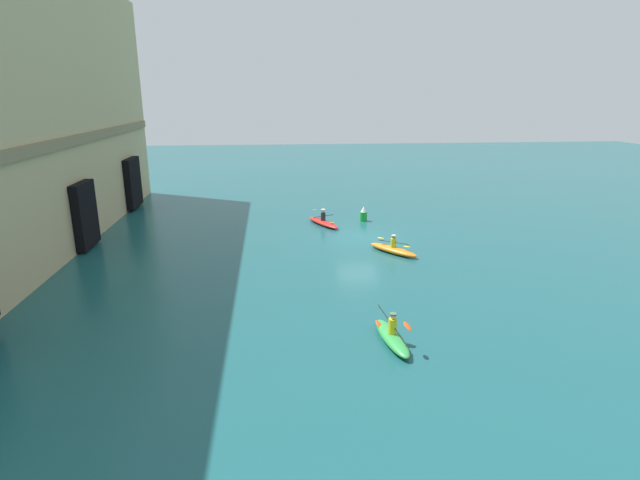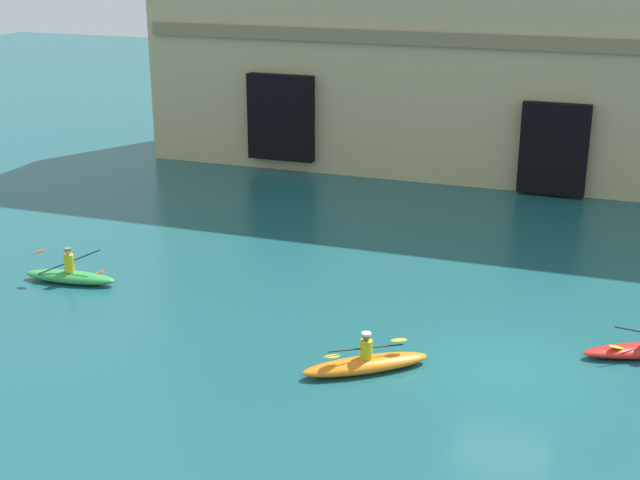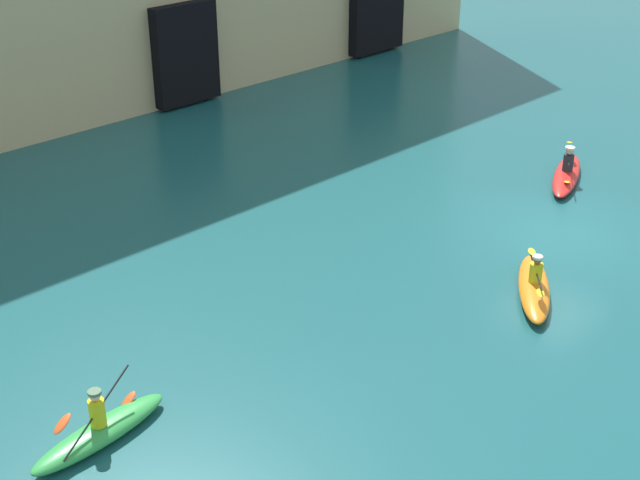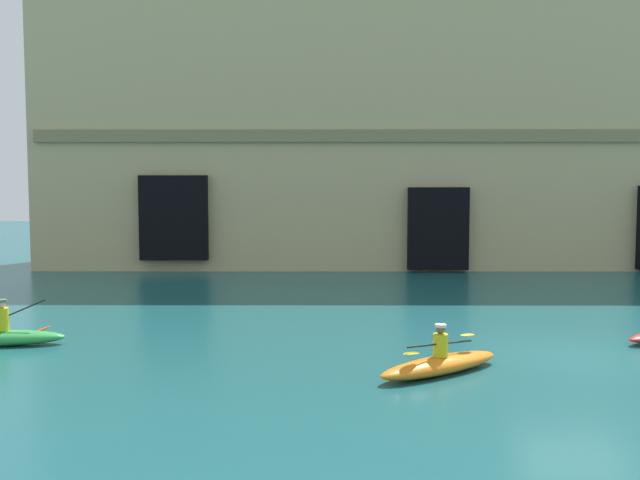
{
  "view_description": "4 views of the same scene",
  "coord_description": "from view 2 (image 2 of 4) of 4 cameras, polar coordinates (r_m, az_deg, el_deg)",
  "views": [
    {
      "loc": [
        -29.09,
        5.29,
        8.46
      ],
      "look_at": [
        -3.05,
        2.69,
        0.8
      ],
      "focal_mm": 28.0,
      "sensor_mm": 36.0,
      "label": 1
    },
    {
      "loc": [
        2.2,
        -20.16,
        10.23
      ],
      "look_at": [
        -6.44,
        4.2,
        1.21
      ],
      "focal_mm": 50.0,
      "sensor_mm": 36.0,
      "label": 2
    },
    {
      "loc": [
        -19.58,
        -10.9,
        10.73
      ],
      "look_at": [
        -6.11,
        2.96,
        0.88
      ],
      "focal_mm": 50.0,
      "sensor_mm": 36.0,
      "label": 3
    },
    {
      "loc": [
        -5.67,
        -15.83,
        3.9
      ],
      "look_at": [
        -5.79,
        3.74,
        2.37
      ],
      "focal_mm": 40.0,
      "sensor_mm": 36.0,
      "label": 4
    }
  ],
  "objects": [
    {
      "name": "ground_plane",
      "position": [
        22.72,
        11.96,
        -7.98
      ],
      "size": [
        120.0,
        120.0,
        0.0
      ],
      "primitive_type": "plane",
      "color": "#195156"
    },
    {
      "name": "kayak_orange",
      "position": [
        21.99,
        2.95,
        -7.88
      ],
      "size": [
        3.02,
        2.5,
        1.04
      ],
      "rotation": [
        0.0,
        0.0,
        3.78
      ],
      "color": "orange",
      "rests_on": "ground"
    },
    {
      "name": "kayak_green",
      "position": [
        28.3,
        -15.69,
        -2.21
      ],
      "size": [
        3.0,
        0.98,
        1.13
      ],
      "rotation": [
        0.0,
        0.0,
        3.25
      ],
      "color": "green",
      "rests_on": "ground"
    }
  ]
}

